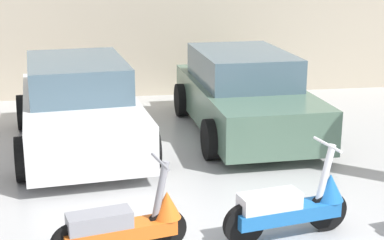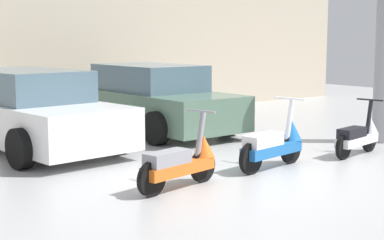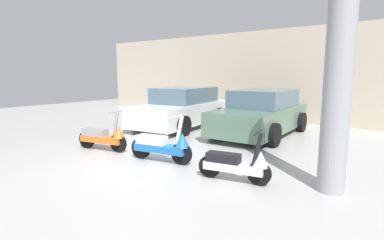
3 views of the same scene
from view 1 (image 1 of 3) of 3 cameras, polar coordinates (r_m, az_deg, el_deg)
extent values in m
cube|color=beige|center=(13.18, -1.65, 10.37)|extent=(19.60, 0.12, 3.69)
cylinder|color=black|center=(6.47, -2.56, -10.50)|extent=(0.46, 0.18, 0.46)
cube|color=orange|center=(6.31, -6.97, -10.72)|extent=(1.22, 0.53, 0.16)
cube|color=gray|center=(6.20, -8.96, -9.60)|extent=(0.71, 0.40, 0.18)
cylinder|color=gray|center=(6.26, -3.08, -6.82)|extent=(0.22, 0.12, 0.65)
cylinder|color=gray|center=(6.15, -3.12, -4.05)|extent=(0.15, 0.52, 0.03)
cone|color=orange|center=(6.35, -2.44, -8.17)|extent=(0.36, 0.36, 0.30)
cylinder|color=black|center=(7.03, 12.97, -8.59)|extent=(0.48, 0.17, 0.47)
cylinder|color=black|center=(6.56, 5.05, -10.07)|extent=(0.48, 0.17, 0.47)
cube|color=#1E66B2|center=(6.75, 9.18, -8.88)|extent=(1.27, 0.51, 0.17)
cube|color=white|center=(6.58, 7.53, -7.80)|extent=(0.73, 0.40, 0.19)
cylinder|color=white|center=(6.82, 12.82, -5.02)|extent=(0.23, 0.12, 0.67)
cylinder|color=white|center=(6.71, 13.00, -2.34)|extent=(0.13, 0.55, 0.03)
cone|color=#1E66B2|center=(6.92, 13.25, -6.33)|extent=(0.37, 0.37, 0.31)
cube|color=white|center=(9.80, -10.82, 0.35)|extent=(2.20, 4.37, 0.70)
cube|color=slate|center=(9.91, -11.13, 4.22)|extent=(1.79, 2.51, 0.55)
cylinder|color=black|center=(8.74, -4.06, -2.72)|extent=(0.29, 0.66, 0.64)
cylinder|color=black|center=(8.60, -16.04, -3.64)|extent=(0.29, 0.66, 0.64)
cylinder|color=black|center=(11.21, -6.71, 1.38)|extent=(0.29, 0.66, 0.64)
cylinder|color=black|center=(11.10, -16.02, 0.71)|extent=(0.29, 0.66, 0.64)
cube|color=#51705B|center=(10.51, 5.14, 1.61)|extent=(1.89, 4.26, 0.70)
cube|color=slate|center=(10.61, 4.85, 5.22)|extent=(1.62, 2.40, 0.55)
cylinder|color=black|center=(9.69, 12.42, -1.20)|extent=(0.24, 0.65, 0.64)
cylinder|color=black|center=(9.13, 1.88, -1.87)|extent=(0.24, 0.65, 0.64)
cylinder|color=black|center=(12.03, 7.57, 2.35)|extent=(0.24, 0.65, 0.64)
cylinder|color=black|center=(11.59, -0.99, 1.97)|extent=(0.24, 0.65, 0.64)
camera|label=2|loc=(4.43, -102.62, -18.27)|focal=55.00mm
camera|label=3|loc=(6.60, 69.20, -4.88)|focal=28.00mm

